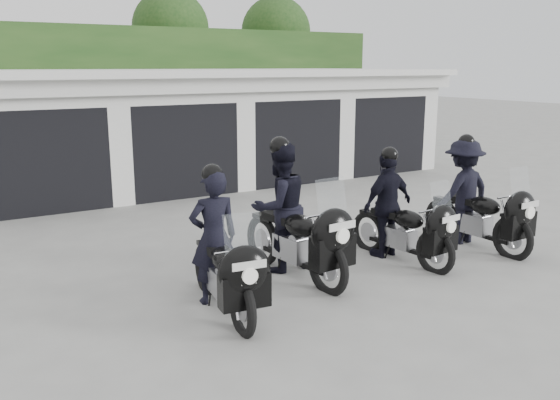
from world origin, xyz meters
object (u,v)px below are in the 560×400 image
police_bike_a (221,253)px  police_bike_b (288,216)px  police_bike_c (396,211)px  police_bike_d (471,197)px

police_bike_a → police_bike_b: (1.45, 0.74, 0.13)m
police_bike_c → police_bike_d: 1.64m
police_bike_a → police_bike_b: size_ratio=0.90×
police_bike_b → police_bike_c: (1.86, -0.29, -0.10)m
police_bike_c → police_bike_d: (1.64, -0.08, 0.06)m
police_bike_a → police_bike_d: police_bike_d is taller
police_bike_a → police_bike_b: police_bike_b is taller
police_bike_b → police_bike_d: 3.51m
police_bike_c → police_bike_d: bearing=-8.7°
police_bike_d → police_bike_c: bearing=175.5°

